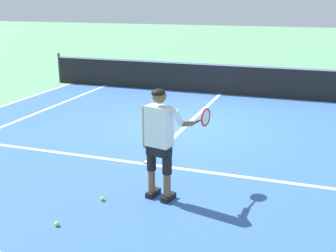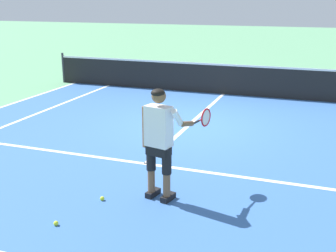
% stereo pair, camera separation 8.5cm
% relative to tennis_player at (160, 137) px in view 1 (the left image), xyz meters
% --- Properties ---
extents(ground_plane, '(80.00, 80.00, 0.00)m').
position_rel_tennis_player_xyz_m(ground_plane, '(-0.77, 3.91, -0.99)').
color(ground_plane, '#609E70').
extents(court_inner_surface, '(10.98, 10.06, 0.00)m').
position_rel_tennis_player_xyz_m(court_inner_surface, '(-0.77, 2.80, -0.99)').
color(court_inner_surface, '#3866A8').
rests_on(court_inner_surface, ground).
extents(line_service, '(8.23, 0.10, 0.01)m').
position_rel_tennis_player_xyz_m(line_service, '(-0.77, 1.23, -0.99)').
color(line_service, white).
rests_on(line_service, ground).
extents(line_centre_service, '(0.10, 6.40, 0.01)m').
position_rel_tennis_player_xyz_m(line_centre_service, '(-0.77, 4.43, -0.99)').
color(line_centre_service, white).
rests_on(line_centre_service, ground).
extents(line_singles_left, '(0.10, 9.66, 0.01)m').
position_rel_tennis_player_xyz_m(line_singles_left, '(-4.88, 2.80, -0.99)').
color(line_singles_left, white).
rests_on(line_singles_left, ground).
extents(tennis_net, '(11.96, 0.08, 1.07)m').
position_rel_tennis_player_xyz_m(tennis_net, '(-0.77, 7.63, -0.49)').
color(tennis_net, '#333338').
rests_on(tennis_net, ground).
extents(tennis_player, '(0.83, 1.06, 1.71)m').
position_rel_tennis_player_xyz_m(tennis_player, '(0.00, 0.00, 0.00)').
color(tennis_player, black).
rests_on(tennis_player, ground).
extents(tennis_ball_near_feet, '(0.07, 0.07, 0.07)m').
position_rel_tennis_player_xyz_m(tennis_ball_near_feet, '(-1.03, -1.24, -0.96)').
color(tennis_ball_near_feet, '#CCE02D').
rests_on(tennis_ball_near_feet, ground).
extents(tennis_ball_by_baseline, '(0.07, 0.07, 0.07)m').
position_rel_tennis_player_xyz_m(tennis_ball_by_baseline, '(-0.80, -0.37, -0.96)').
color(tennis_ball_by_baseline, '#CCE02D').
rests_on(tennis_ball_by_baseline, ground).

